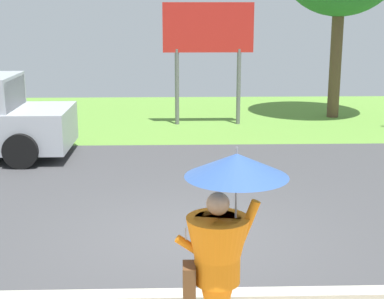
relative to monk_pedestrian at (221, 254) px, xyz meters
name	(u,v)px	position (x,y,z in m)	size (l,w,h in m)	color
ground_plane	(183,182)	(-0.27, 6.07, -1.14)	(40.00, 22.00, 0.20)	#424244
monk_pedestrian	(221,254)	(0.00, 0.00, 0.00)	(1.06, 0.97, 2.13)	orange
roadside_billboard	(208,37)	(0.54, 11.79, 1.46)	(2.60, 0.12, 3.50)	slate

